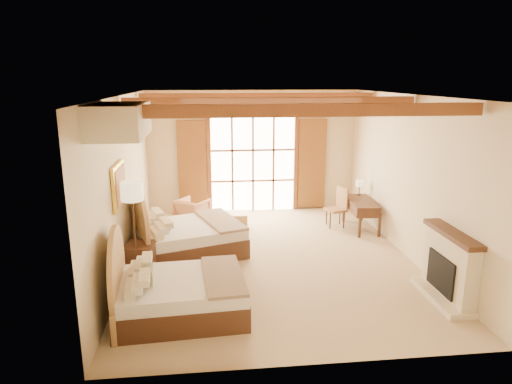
{
  "coord_description": "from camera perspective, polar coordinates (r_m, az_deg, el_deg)",
  "views": [
    {
      "loc": [
        -1.23,
        -8.43,
        3.52
      ],
      "look_at": [
        -0.28,
        0.2,
        1.33
      ],
      "focal_mm": 32.0,
      "sensor_mm": 36.0,
      "label": 1
    }
  ],
  "objects": [
    {
      "name": "nightstand",
      "position": [
        8.57,
        -14.13,
        -8.28
      ],
      "size": [
        0.61,
        0.61,
        0.62
      ],
      "primitive_type": "cube",
      "rotation": [
        0.0,
        0.0,
        -0.18
      ],
      "color": "#4D2D1B",
      "rests_on": "floor"
    },
    {
      "name": "bed_near",
      "position": [
        7.14,
        -10.56,
        -12.15
      ],
      "size": [
        2.02,
        1.58,
        1.27
      ],
      "rotation": [
        0.0,
        0.0,
        0.07
      ],
      "color": "#4D2D1B",
      "rests_on": "floor"
    },
    {
      "name": "desk_chair",
      "position": [
        11.2,
        10.0,
        -2.79
      ],
      "size": [
        0.55,
        0.54,
        0.95
      ],
      "rotation": [
        0.0,
        0.0,
        0.35
      ],
      "color": "#A47246",
      "rests_on": "floor"
    },
    {
      "name": "canopy_valance",
      "position": [
        6.56,
        -16.74,
        8.58
      ],
      "size": [
        0.7,
        1.4,
        0.45
      ],
      "primitive_type": "cube",
      "color": "#F3E4BF",
      "rests_on": "ceiling"
    },
    {
      "name": "wall_right",
      "position": [
        9.52,
        18.57,
        1.77
      ],
      "size": [
        0.0,
        7.0,
        7.0
      ],
      "primitive_type": "plane",
      "rotation": [
        1.57,
        0.0,
        -1.57
      ],
      "color": "beige",
      "rests_on": "ground"
    },
    {
      "name": "desk_lamp",
      "position": [
        11.47,
        12.82,
        0.99
      ],
      "size": [
        0.18,
        0.18,
        0.37
      ],
      "color": "#332216",
      "rests_on": "desk"
    },
    {
      "name": "wall_left",
      "position": [
        8.78,
        -16.11,
        0.96
      ],
      "size": [
        0.0,
        7.0,
        7.0
      ],
      "primitive_type": "plane",
      "rotation": [
        1.57,
        0.0,
        1.57
      ],
      "color": "beige",
      "rests_on": "ground"
    },
    {
      "name": "ottoman",
      "position": [
        10.97,
        -2.47,
        -3.56
      ],
      "size": [
        0.52,
        0.52,
        0.37
      ],
      "primitive_type": "cube",
      "rotation": [
        0.0,
        0.0,
        -0.03
      ],
      "color": "tan",
      "rests_on": "floor"
    },
    {
      "name": "ceiling",
      "position": [
        8.53,
        2.04,
        11.99
      ],
      "size": [
        7.0,
        7.0,
        0.0
      ],
      "primitive_type": "plane",
      "rotation": [
        3.14,
        0.0,
        0.0
      ],
      "color": "#B3783B",
      "rests_on": "ground"
    },
    {
      "name": "wall_back",
      "position": [
        12.15,
        -0.41,
        5.06
      ],
      "size": [
        5.5,
        0.0,
        5.5
      ],
      "primitive_type": "plane",
      "rotation": [
        1.57,
        0.0,
        0.0
      ],
      "color": "beige",
      "rests_on": "ground"
    },
    {
      "name": "ceiling_beams",
      "position": [
        8.53,
        2.03,
        11.19
      ],
      "size": [
        5.39,
        4.6,
        0.18
      ],
      "primitive_type": null,
      "color": "brown",
      "rests_on": "ceiling"
    },
    {
      "name": "fireplace",
      "position": [
        8.07,
        22.88,
        -8.92
      ],
      "size": [
        0.46,
        1.4,
        1.16
      ],
      "color": "beige",
      "rests_on": "ground"
    },
    {
      "name": "bed_far",
      "position": [
        9.41,
        -9.37,
        -5.35
      ],
      "size": [
        2.53,
        2.13,
        1.36
      ],
      "rotation": [
        0.0,
        0.0,
        0.33
      ],
      "color": "#4D2D1B",
      "rests_on": "floor"
    },
    {
      "name": "armchair",
      "position": [
        11.31,
        -7.97,
        -2.43
      ],
      "size": [
        0.96,
        0.96,
        0.64
      ],
      "primitive_type": "imported",
      "rotation": [
        0.0,
        0.0,
        -3.76
      ],
      "color": "tan",
      "rests_on": "floor"
    },
    {
      "name": "floor_lamp",
      "position": [
        7.99,
        -15.24,
        -0.68
      ],
      "size": [
        0.38,
        0.38,
        1.82
      ],
      "color": "#332216",
      "rests_on": "floor"
    },
    {
      "name": "floor",
      "position": [
        9.22,
        1.86,
        -8.3
      ],
      "size": [
        7.0,
        7.0,
        0.0
      ],
      "primitive_type": "plane",
      "color": "#CBB58B",
      "rests_on": "ground"
    },
    {
      "name": "desk",
      "position": [
        11.12,
        12.98,
        -2.65
      ],
      "size": [
        0.64,
        1.33,
        0.7
      ],
      "rotation": [
        0.0,
        0.0,
        -0.07
      ],
      "color": "#4D2D1B",
      "rests_on": "floor"
    },
    {
      "name": "french_doors",
      "position": [
        12.15,
        -0.38,
        3.39
      ],
      "size": [
        3.95,
        0.08,
        2.6
      ],
      "color": "white",
      "rests_on": "ground"
    },
    {
      "name": "painting",
      "position": [
        8.02,
        -16.72,
        0.79
      ],
      "size": [
        0.06,
        0.95,
        0.75
      ],
      "color": "yellow",
      "rests_on": "wall_left"
    }
  ]
}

